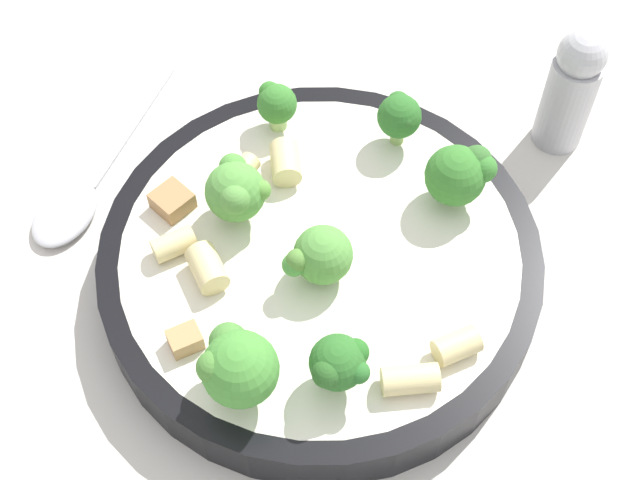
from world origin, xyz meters
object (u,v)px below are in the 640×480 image
Objects in this scene: broccoli_floret_4 at (400,116)px; rigatoni_3 at (286,162)px; rigatoni_0 at (207,268)px; chicken_chunk_1 at (185,340)px; broccoli_floret_3 at (276,103)px; broccoli_floret_0 at (460,174)px; broccoli_floret_6 at (236,191)px; rigatoni_2 at (457,346)px; rigatoni_1 at (174,244)px; chicken_chunk_0 at (172,201)px; broccoli_floret_5 at (237,367)px; rigatoni_4 at (410,380)px; rigatoni_5 at (242,172)px; pasta_bowl at (320,262)px; spoon at (83,189)px; pepper_shaker at (571,89)px; broccoli_floret_1 at (313,256)px; broccoli_floret_2 at (341,364)px.

broccoli_floret_4 is 0.08m from rigatoni_3.
rigatoni_0 is 0.04m from chicken_chunk_1.
broccoli_floret_0 is at bearing -34.65° from broccoli_floret_3.
chicken_chunk_1 is (-0.14, -0.13, -0.02)m from broccoli_floret_4.
broccoli_floret_6 reaches higher than broccoli_floret_3.
rigatoni_1 is at bearing 151.24° from rigatoni_2.
chicken_chunk_0 is (-0.07, -0.06, -0.01)m from broccoli_floret_3.
broccoli_floret_5 is 0.09m from rigatoni_4.
rigatoni_3 reaches higher than chicken_chunk_0.
broccoli_floret_0 reaches higher than rigatoni_4.
rigatoni_4 is at bearing -4.22° from broccoli_floret_5.
broccoli_floret_4 is at bearing 83.24° from rigatoni_4.
rigatoni_5 is at bearing 82.24° from broccoli_floret_6.
rigatoni_1 is (-0.08, 0.01, 0.02)m from pasta_bowl.
broccoli_floret_6 is 0.13m from spoon.
pasta_bowl is at bearing -126.48° from broccoli_floret_4.
pepper_shaker is at bearing 19.14° from rigatoni_1.
broccoli_floret_6 is 2.45× the size of chicken_chunk_1.
broccoli_floret_3 is 0.11m from rigatoni_1.
pasta_bowl is 0.17m from spoon.
rigatoni_0 is at bearing -108.77° from rigatoni_5.
broccoli_floret_6 is 1.64× the size of rigatoni_3.
broccoli_floret_5 reaches higher than broccoli_floret_0.
broccoli_floret_4 reaches higher than rigatoni_1.
rigatoni_3 is at bearing 96.97° from broccoli_floret_1.
broccoli_floret_4 is 1.49× the size of rigatoni_1.
rigatoni_5 is 0.05m from chicken_chunk_0.
broccoli_floret_2 is 0.40× the size of pepper_shaker.
broccoli_floret_6 is at bearing 147.42° from pasta_bowl.
broccoli_floret_6 is at bearing 124.75° from rigatoni_4.
broccoli_floret_5 is 0.20m from spoon.
pepper_shaker is (0.25, 0.15, 0.01)m from chicken_chunk_1.
spoon is (-0.06, 0.04, -0.03)m from chicken_chunk_0.
rigatoni_1 is at bearing -126.06° from broccoli_floret_3.
broccoli_floret_0 is 2.42× the size of chicken_chunk_1.
broccoli_floret_5 is at bearing -47.08° from chicken_chunk_1.
broccoli_floret_3 reaches higher than rigatoni_0.
broccoli_floret_2 is at bearing -169.94° from rigatoni_2.
rigatoni_2 is 0.26m from spoon.
broccoli_floret_6 is 2.03× the size of chicken_chunk_0.
broccoli_floret_0 is 1.71× the size of rigatoni_1.
chicken_chunk_0 is at bearing 110.54° from rigatoni_0.
rigatoni_1 is 0.06m from chicken_chunk_1.
rigatoni_0 reaches higher than rigatoni_4.
broccoli_floret_3 reaches higher than rigatoni_5.
rigatoni_3 is 0.86× the size of rigatoni_4.
rigatoni_2 is 1.16× the size of chicken_chunk_0.
broccoli_floret_6 is 1.73× the size of rigatoni_1.
rigatoni_5 is (-0.02, -0.04, -0.01)m from broccoli_floret_3.
spoon is (-0.14, 0.10, -0.05)m from broccoli_floret_1.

